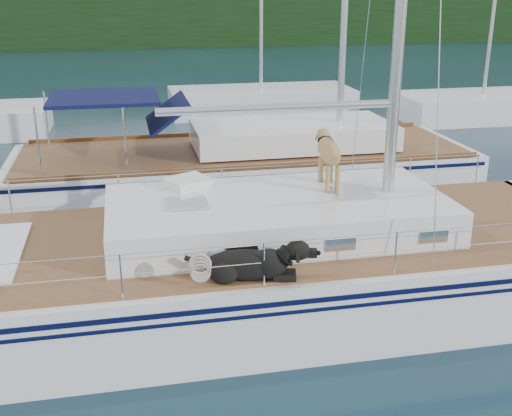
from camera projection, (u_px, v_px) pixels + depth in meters
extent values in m
plane|color=black|center=(228.00, 308.00, 10.30)|extent=(120.00, 120.00, 0.00)
cube|color=black|center=(135.00, 8.00, 50.85)|extent=(90.00, 3.00, 6.00)
cube|color=#595147|center=(136.00, 38.00, 52.75)|extent=(92.00, 1.00, 1.20)
cube|color=white|center=(228.00, 280.00, 10.14)|extent=(12.00, 3.80, 1.40)
cube|color=brown|center=(227.00, 237.00, 9.89)|extent=(11.52, 3.50, 0.06)
cube|color=white|center=(278.00, 215.00, 9.95)|extent=(5.20, 2.50, 0.55)
cylinder|color=silver|center=(279.00, 108.00, 9.39)|extent=(3.60, 0.12, 0.12)
cylinder|color=silver|center=(249.00, 244.00, 8.08)|extent=(10.56, 0.01, 0.01)
cylinder|color=silver|center=(210.00, 170.00, 11.31)|extent=(10.56, 0.01, 0.01)
cube|color=blue|center=(137.00, 212.00, 10.78)|extent=(0.75, 0.54, 0.06)
cube|color=white|center=(188.00, 183.00, 10.33)|extent=(0.79, 0.74, 0.16)
torus|color=beige|center=(200.00, 264.00, 8.00)|extent=(0.38, 0.16, 0.37)
cube|color=white|center=(244.00, 176.00, 15.71)|extent=(11.00, 3.50, 1.30)
cube|color=brown|center=(244.00, 151.00, 15.49)|extent=(10.56, 3.29, 0.06)
cube|color=white|center=(292.00, 134.00, 15.61)|extent=(4.80, 2.30, 0.55)
cube|color=#0D1037|center=(104.00, 97.00, 14.41)|extent=(2.40, 2.30, 0.08)
cube|color=white|center=(261.00, 102.00, 25.71)|extent=(7.20, 3.00, 1.10)
cube|color=white|center=(482.00, 108.00, 24.48)|extent=(6.40, 3.00, 1.10)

